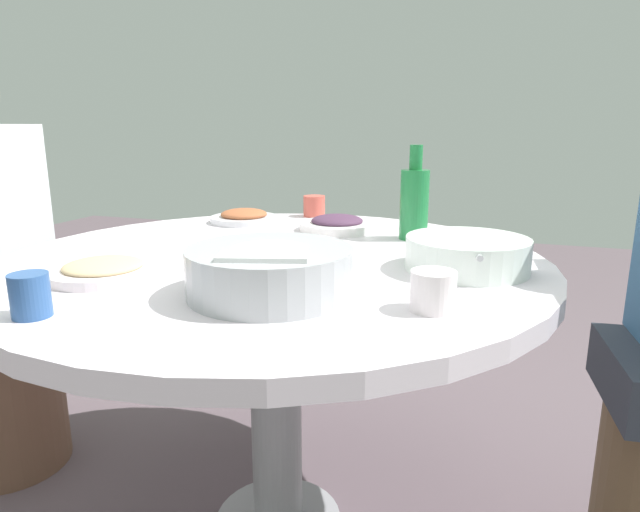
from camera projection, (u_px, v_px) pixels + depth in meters
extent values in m
cylinder|color=#99999E|center=(276.00, 402.00, 1.37)|extent=(0.13, 0.13, 0.67)
cylinder|color=white|center=(273.00, 265.00, 1.29)|extent=(1.27, 1.27, 0.04)
cylinder|color=#B2B5BA|center=(270.00, 271.00, 0.99)|extent=(0.30, 0.30, 0.09)
ellipsoid|color=white|center=(270.00, 269.00, 0.99)|extent=(0.25, 0.25, 0.10)
cube|color=white|center=(263.00, 257.00, 0.90)|extent=(0.10, 0.16, 0.01)
cylinder|color=white|center=(467.00, 254.00, 1.16)|extent=(0.26, 0.26, 0.07)
cylinder|color=black|center=(467.00, 257.00, 1.16)|extent=(0.23, 0.23, 0.05)
cylinder|color=silver|center=(468.00, 242.00, 1.15)|extent=(0.28, 0.07, 0.01)
cylinder|color=white|center=(337.00, 227.00, 1.60)|extent=(0.22, 0.22, 0.02)
ellipsoid|color=#4D2F49|center=(337.00, 221.00, 1.59)|extent=(0.15, 0.15, 0.03)
cylinder|color=white|center=(104.00, 272.00, 1.11)|extent=(0.22, 0.22, 0.02)
ellipsoid|color=#D3B686|center=(103.00, 266.00, 1.11)|extent=(0.16, 0.16, 0.03)
cylinder|color=silver|center=(244.00, 219.00, 1.73)|extent=(0.21, 0.21, 0.02)
ellipsoid|color=#A65935|center=(244.00, 214.00, 1.73)|extent=(0.15, 0.15, 0.03)
cylinder|color=#237F40|center=(414.00, 205.00, 1.46)|extent=(0.08, 0.08, 0.19)
cylinder|color=#237F40|center=(416.00, 157.00, 1.43)|extent=(0.03, 0.03, 0.06)
cylinder|color=white|center=(433.00, 291.00, 0.91)|extent=(0.08, 0.08, 0.07)
cylinder|color=#2D5593|center=(30.00, 295.00, 0.88)|extent=(0.06, 0.06, 0.07)
cylinder|color=#CE5547|center=(314.00, 206.00, 1.84)|extent=(0.07, 0.07, 0.07)
cylinder|color=brown|center=(4.00, 396.00, 1.68)|extent=(0.34, 0.34, 0.46)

